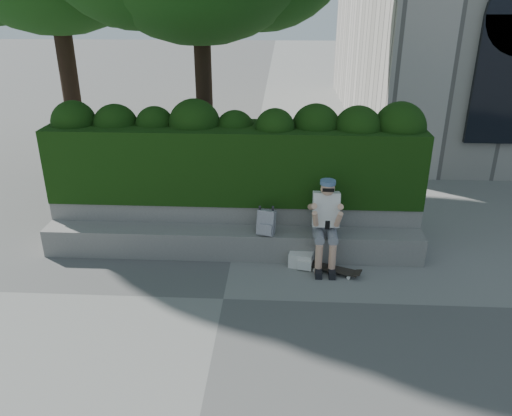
# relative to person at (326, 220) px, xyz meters

# --- Properties ---
(ground) EXTENTS (80.00, 80.00, 0.00)m
(ground) POSITION_rel_person_xyz_m (-1.45, -1.07, -0.75)
(ground) COLOR slate
(ground) RESTS_ON ground
(bench_ledge) EXTENTS (6.00, 0.45, 0.45)m
(bench_ledge) POSITION_rel_person_xyz_m (-1.45, 0.18, -0.53)
(bench_ledge) COLOR gray
(bench_ledge) RESTS_ON ground
(planter_wall) EXTENTS (6.00, 0.50, 0.75)m
(planter_wall) POSITION_rel_person_xyz_m (-1.45, 0.66, -0.38)
(planter_wall) COLOR gray
(planter_wall) RESTS_ON ground
(hedge) EXTENTS (6.00, 1.00, 1.20)m
(hedge) POSITION_rel_person_xyz_m (-1.45, 0.88, 0.60)
(hedge) COLOR black
(hedge) RESTS_ON planter_wall
(person) EXTENTS (0.40, 0.76, 1.38)m
(person) POSITION_rel_person_xyz_m (0.00, 0.00, 0.00)
(person) COLOR slate
(person) RESTS_ON ground
(skateboard) EXTENTS (0.77, 0.46, 0.08)m
(skateboard) POSITION_rel_person_xyz_m (0.13, -0.28, -0.69)
(skateboard) COLOR black
(skateboard) RESTS_ON ground
(backpack_plaid) EXTENTS (0.29, 0.21, 0.39)m
(backpack_plaid) POSITION_rel_person_xyz_m (-0.90, 0.08, -0.11)
(backpack_plaid) COLOR #B7B6BB
(backpack_plaid) RESTS_ON bench_ledge
(backpack_ground) EXTENTS (0.41, 0.33, 0.23)m
(backpack_ground) POSITION_rel_person_xyz_m (-0.35, -0.09, -0.64)
(backpack_ground) COLOR silver
(backpack_ground) RESTS_ON ground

